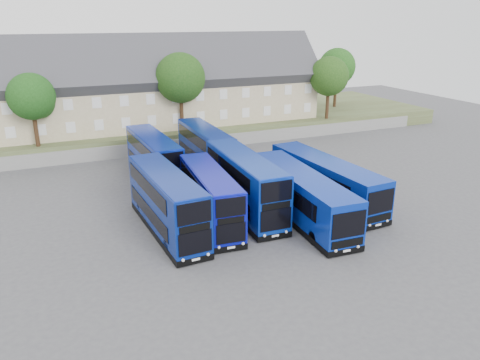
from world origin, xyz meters
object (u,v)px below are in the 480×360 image
dd_front_left (167,204)px  tree_east (330,78)px  coach_east_a (301,197)px  tree_far (337,68)px  dd_front_mid (210,198)px  tree_mid (181,80)px  tree_west (33,98)px

dd_front_left → tree_east: bearing=34.6°
coach_east_a → tree_far: tree_far is taller
dd_front_left → tree_far: tree_far is taller
dd_front_mid → coach_east_a: dd_front_mid is taller
dd_front_mid → tree_east: bearing=45.8°
dd_front_left → dd_front_mid: bearing=-0.3°
coach_east_a → tree_east: (17.79, 23.46, 5.59)m
dd_front_left → tree_mid: size_ratio=1.24×
coach_east_a → dd_front_mid: bearing=167.2°
tree_west → tree_far: tree_far is taller
tree_mid → dd_front_mid: bearing=-101.7°
tree_west → tree_east: tree_east is taller
coach_east_a → tree_far: size_ratio=1.56×
tree_west → dd_front_mid: bearing=-62.0°
dd_front_left → coach_east_a: dd_front_left is taller
dd_front_left → coach_east_a: 10.32m
tree_far → dd_front_left: bearing=-139.8°
tree_west → tree_mid: (16.00, 0.50, 1.02)m
dd_front_mid → tree_mid: 23.31m
coach_east_a → tree_east: 29.97m
dd_front_mid → tree_east: (24.57, 21.54, 5.37)m
dd_front_left → tree_west: tree_west is taller
tree_east → tree_far: (6.00, 7.00, 0.34)m
coach_east_a → tree_west: bearing=130.8°
dd_front_left → tree_far: 44.81m
dd_front_mid → tree_west: tree_west is taller
dd_front_mid → tree_west: 24.90m
dd_front_left → dd_front_mid: dd_front_left is taller
tree_west → tree_mid: size_ratio=0.83×
dd_front_left → dd_front_mid: size_ratio=1.08×
dd_front_left → tree_mid: tree_mid is taller
tree_far → coach_east_a: bearing=-128.0°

